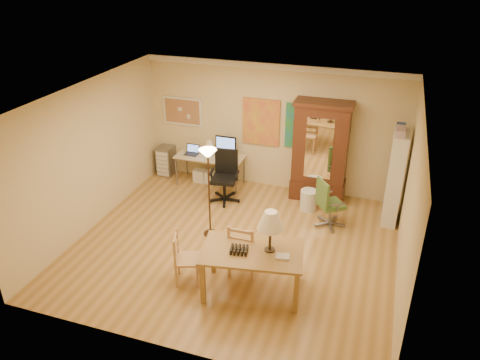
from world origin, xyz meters
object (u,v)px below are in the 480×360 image
(armoire, at_px, (320,158))
(bookshelf, at_px, (395,178))
(office_chair_black, at_px, (225,188))
(dining_table, at_px, (259,242))
(computer_desk, at_px, (212,167))
(office_chair_green, at_px, (329,214))

(armoire, relative_size, bookshelf, 1.17)
(office_chair_black, bearing_deg, dining_table, -60.00)
(office_chair_black, height_order, bookshelf, bookshelf)
(bookshelf, bearing_deg, computer_desk, 174.68)
(computer_desk, bearing_deg, office_chair_green, -19.25)
(dining_table, bearing_deg, bookshelf, 57.37)
(dining_table, xyz_separation_m, bookshelf, (1.81, 2.82, 0.00))
(dining_table, distance_m, armoire, 3.28)
(office_chair_green, xyz_separation_m, bookshelf, (1.09, 0.60, 0.63))
(armoire, bearing_deg, office_chair_black, -158.41)
(armoire, height_order, bookshelf, armoire)
(office_chair_black, distance_m, bookshelf, 3.35)
(dining_table, height_order, office_chair_green, dining_table)
(dining_table, height_order, bookshelf, bookshelf)
(office_chair_black, bearing_deg, bookshelf, 4.76)
(computer_desk, xyz_separation_m, office_chair_black, (0.53, -0.63, -0.12))
(office_chair_green, bearing_deg, dining_table, -107.96)
(dining_table, distance_m, office_chair_black, 3.01)
(office_chair_black, height_order, armoire, armoire)
(computer_desk, height_order, office_chair_black, computer_desk)
(dining_table, relative_size, office_chair_black, 1.51)
(computer_desk, bearing_deg, armoire, 2.09)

